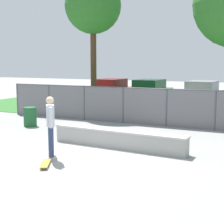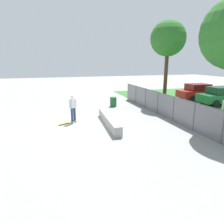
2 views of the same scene
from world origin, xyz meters
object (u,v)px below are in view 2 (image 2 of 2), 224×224
Objects in this scene: skateboard at (64,123)px; car_red at (198,92)px; trash_bin at (113,102)px; tree_near_left at (168,39)px; concrete_ledge at (109,120)px; car_green at (221,96)px; skateboarder at (73,107)px.

car_red is (-4.47, 13.74, 0.77)m from skateboard.
trash_bin is at bearing -87.50° from car_red.
skateboard is 11.28m from tree_near_left.
concrete_ledge is at bearing 70.38° from skateboard.
tree_near_left is at bearing 123.73° from concrete_ledge.
concrete_ledge is at bearing -20.26° from trash_bin.
car_green reaches higher than trash_bin.
skateboarder reaches higher than car_red.
skateboarder is 2.27× the size of skateboard.
car_green reaches higher than skateboard.
skateboard is 0.19× the size of car_red.
tree_near_left is (-3.40, 9.17, 5.63)m from skateboard.
car_green is at bearing 96.73° from skateboarder.
concrete_ledge is at bearing -76.37° from car_green.
skateboarder is 0.25× the size of tree_near_left.
tree_near_left is 6.76m from car_red.
concrete_ledge is at bearing 60.25° from skateboarder.
car_red is at bearing 116.08° from concrete_ledge.
concrete_ledge is 5.64× the size of trash_bin.
car_green is at bearing 6.68° from car_red.
skateboarder is 13.80m from car_red.
trash_bin is at bearing 134.54° from skateboarder.
skateboard is at bearing -109.62° from concrete_ledge.
car_red reaches higher than skateboard.
concrete_ledge is 2.58× the size of skateboarder.
skateboarder is at bearing -72.08° from car_red.
trash_bin is (-0.67, -4.66, -5.28)m from tree_near_left.
tree_near_left is (-4.34, 6.51, 5.40)m from concrete_ledge.
trash_bin is (-2.26, -9.54, -0.42)m from car_green.
skateboarder is 5.51m from trash_bin.
car_green reaches higher than concrete_ledge.
car_green is at bearing 72.02° from tree_near_left.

